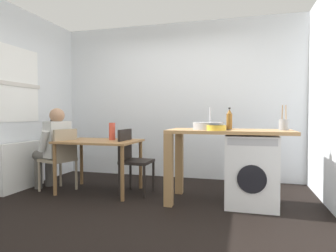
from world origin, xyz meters
TOP-DOWN VIEW (x-y plane):
  - ground_plane at (0.00, 0.00)m, footprint 5.46×5.46m
  - wall_back at (0.00, 1.75)m, footprint 4.60×0.10m
  - radiator at (-2.02, 0.30)m, footprint 0.10×0.80m
  - dining_table at (-0.85, 0.49)m, footprint 1.10×0.76m
  - chair_person_seat at (-1.40, 0.37)m, footprint 0.50×0.50m
  - chair_opposite at (-0.38, 0.54)m, footprint 0.41×0.41m
  - seated_person at (-1.56, 0.42)m, footprint 0.56×0.54m
  - kitchen_counter at (0.75, 0.41)m, footprint 1.50×0.68m
  - washing_machine at (1.23, 0.41)m, footprint 0.60×0.61m
  - sink_basin at (0.70, 0.41)m, footprint 0.38×0.38m
  - tap at (0.70, 0.59)m, footprint 0.02×0.02m
  - bottle_tall_green at (0.96, 0.47)m, footprint 0.07×0.07m
  - mixing_bowl at (0.83, 0.21)m, footprint 0.23×0.23m
  - utensil_crock at (1.60, 0.46)m, footprint 0.11×0.11m
  - vase at (-0.70, 0.59)m, footprint 0.09×0.09m
  - scissors at (0.92, 0.31)m, footprint 0.15×0.06m

SIDE VIEW (x-z plane):
  - ground_plane at x=0.00m, z-range 0.00..0.00m
  - radiator at x=-2.02m, z-range 0.00..0.70m
  - washing_machine at x=1.23m, z-range 0.00..0.86m
  - chair_person_seat at x=-1.40m, z-range 0.06..0.96m
  - chair_opposite at x=-0.38m, z-range 0.06..0.96m
  - dining_table at x=-0.85m, z-range 0.27..1.01m
  - seated_person at x=-1.56m, z-range 0.07..1.27m
  - kitchen_counter at x=0.75m, z-range 0.30..1.22m
  - vase at x=-0.70m, z-range 0.74..0.99m
  - scissors at x=0.92m, z-range 0.92..0.93m
  - mixing_bowl at x=0.83m, z-range 0.92..0.99m
  - sink_basin at x=0.70m, z-range 0.92..1.01m
  - utensil_crock at x=1.60m, z-range 0.84..1.14m
  - bottle_tall_green at x=0.96m, z-range 0.91..1.18m
  - tap at x=0.70m, z-range 0.92..1.20m
  - wall_back at x=0.00m, z-range 0.00..2.70m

